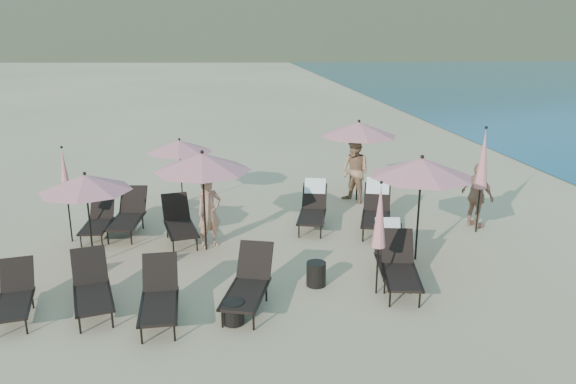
{
  "coord_description": "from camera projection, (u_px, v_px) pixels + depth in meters",
  "views": [
    {
      "loc": [
        -1.81,
        -9.65,
        5.03
      ],
      "look_at": [
        0.05,
        3.5,
        1.1
      ],
      "focal_mm": 35.0,
      "sensor_mm": 36.0,
      "label": 1
    }
  ],
  "objects": [
    {
      "name": "side_table_0",
      "position": [
        234.0,
        313.0,
        9.84
      ],
      "size": [
        0.37,
        0.37,
        0.41
      ],
      "primitive_type": "cylinder",
      "color": "black",
      "rests_on": "ground"
    },
    {
      "name": "lounger_9",
      "position": [
        313.0,
        207.0,
        14.58
      ],
      "size": [
        1.08,
        1.88,
        1.11
      ],
      "rotation": [
        0.0,
        0.0,
        -0.27
      ],
      "color": "black",
      "rests_on": "ground"
    },
    {
      "name": "lounger_5",
      "position": [
        400.0,
        266.0,
        11.1
      ],
      "size": [
        1.0,
        1.84,
        1.0
      ],
      "rotation": [
        0.0,
        0.0,
        -0.2
      ],
      "color": "black",
      "rests_on": "ground"
    },
    {
      "name": "ground",
      "position": [
        311.0,
        297.0,
        10.83
      ],
      "size": [
        800.0,
        800.0,
        0.0
      ],
      "primitive_type": "plane",
      "color": "#D6BA8C",
      "rests_on": "ground"
    },
    {
      "name": "lounger_6",
      "position": [
        98.0,
        220.0,
        13.9
      ],
      "size": [
        0.7,
        1.59,
        0.89
      ],
      "rotation": [
        0.0,
        0.0,
        -0.07
      ],
      "color": "black",
      "rests_on": "ground"
    },
    {
      "name": "side_table_1",
      "position": [
        316.0,
        274.0,
        11.28
      ],
      "size": [
        0.4,
        0.4,
        0.49
      ],
      "primitive_type": "cylinder",
      "color": "black",
      "rests_on": "ground"
    },
    {
      "name": "umbrella_open_2",
      "position": [
        422.0,
        168.0,
        12.0
      ],
      "size": [
        2.24,
        2.24,
        2.41
      ],
      "color": "black",
      "rests_on": "ground"
    },
    {
      "name": "lounger_7",
      "position": [
        128.0,
        214.0,
        14.13
      ],
      "size": [
        0.92,
        1.86,
        1.03
      ],
      "rotation": [
        0.0,
        0.0,
        -0.14
      ],
      "color": "black",
      "rests_on": "ground"
    },
    {
      "name": "umbrella_open_1",
      "position": [
        202.0,
        162.0,
        12.56
      ],
      "size": [
        2.22,
        2.22,
        2.38
      ],
      "color": "black",
      "rests_on": "ground"
    },
    {
      "name": "umbrella_open_3",
      "position": [
        180.0,
        146.0,
        15.85
      ],
      "size": [
        1.87,
        1.87,
        2.01
      ],
      "color": "black",
      "rests_on": "ground"
    },
    {
      "name": "lounger_2",
      "position": [
        159.0,
        296.0,
        9.91
      ],
      "size": [
        0.69,
        1.72,
        0.98
      ],
      "rotation": [
        0.0,
        0.0,
        0.03
      ],
      "color": "black",
      "rests_on": "ground"
    },
    {
      "name": "umbrella_open_4",
      "position": [
        359.0,
        129.0,
        16.33
      ],
      "size": [
        2.26,
        2.26,
        2.44
      ],
      "color": "black",
      "rests_on": "ground"
    },
    {
      "name": "lounger_1",
      "position": [
        92.0,
        287.0,
        10.23
      ],
      "size": [
        1.02,
        1.8,
        0.98
      ],
      "rotation": [
        0.0,
        0.0,
        0.24
      ],
      "color": "black",
      "rests_on": "ground"
    },
    {
      "name": "umbrella_closed_1",
      "position": [
        483.0,
        159.0,
        13.75
      ],
      "size": [
        0.32,
        0.32,
        2.72
      ],
      "color": "black",
      "rests_on": "ground"
    },
    {
      "name": "lounger_0",
      "position": [
        15.0,
        295.0,
        10.02
      ],
      "size": [
        0.84,
        1.62,
        0.89
      ],
      "rotation": [
        0.0,
        0.0,
        0.17
      ],
      "color": "black",
      "rests_on": "ground"
    },
    {
      "name": "beachgoer_b",
      "position": [
        355.0,
        171.0,
        16.45
      ],
      "size": [
        1.12,
        1.16,
        1.89
      ],
      "primitive_type": "imported",
      "rotation": [
        0.0,
        0.0,
        -0.95
      ],
      "color": "#AB7D58",
      "rests_on": "ground"
    },
    {
      "name": "beachgoer_c",
      "position": [
        477.0,
        195.0,
        14.41
      ],
      "size": [
        0.76,
        1.08,
        1.71
      ],
      "primitive_type": "imported",
      "rotation": [
        0.0,
        0.0,
        1.95
      ],
      "color": "tan",
      "rests_on": "ground"
    },
    {
      "name": "lounger_4",
      "position": [
        391.0,
        253.0,
        11.68
      ],
      "size": [
        0.86,
        1.76,
        1.05
      ],
      "rotation": [
        0.0,
        0.0,
        -0.15
      ],
      "color": "black",
      "rests_on": "ground"
    },
    {
      "name": "umbrella_open_0",
      "position": [
        85.0,
        183.0,
        11.85
      ],
      "size": [
        1.95,
        1.95,
        2.09
      ],
      "color": "black",
      "rests_on": "ground"
    },
    {
      "name": "lounger_10",
      "position": [
        377.0,
        208.0,
        14.35
      ],
      "size": [
        1.23,
        2.0,
        1.18
      ],
      "rotation": [
        0.0,
        0.0,
        -0.31
      ],
      "color": "black",
      "rests_on": "ground"
    },
    {
      "name": "lounger_3",
      "position": [
        249.0,
        283.0,
        10.36
      ],
      "size": [
        1.17,
        1.89,
        1.02
      ],
      "rotation": [
        0.0,
        0.0,
        -0.3
      ],
      "color": "black",
      "rests_on": "ground"
    },
    {
      "name": "beachgoer_a",
      "position": [
        209.0,
        212.0,
        13.15
      ],
      "size": [
        0.73,
        0.64,
        1.68
      ],
      "primitive_type": "imported",
      "rotation": [
        0.0,
        0.0,
        0.49
      ],
      "color": "tan",
      "rests_on": "ground"
    },
    {
      "name": "lounger_8",
      "position": [
        179.0,
        222.0,
        13.61
      ],
      "size": [
        0.98,
        1.83,
        1.0
      ],
      "rotation": [
        0.0,
        0.0,
        0.19
      ],
      "color": "black",
      "rests_on": "ground"
    },
    {
      "name": "umbrella_closed_0",
      "position": [
        380.0,
        216.0,
        10.55
      ],
      "size": [
        0.27,
        0.27,
        2.29
      ],
      "color": "black",
      "rests_on": "ground"
    },
    {
      "name": "umbrella_closed_2",
      "position": [
        65.0,
        176.0,
        13.19
      ],
      "size": [
        0.28,
        0.28,
        2.37
      ],
      "color": "black",
      "rests_on": "ground"
    }
  ]
}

